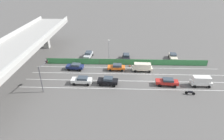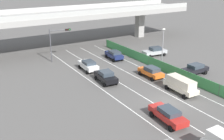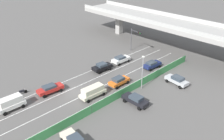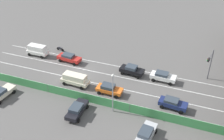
# 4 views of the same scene
# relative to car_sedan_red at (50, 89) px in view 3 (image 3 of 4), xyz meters

# --- Properties ---
(ground_plane) EXTENTS (300.00, 300.00, 0.00)m
(ground_plane) POSITION_rel_car_sedan_red_xyz_m (3.17, 3.39, -0.90)
(ground_plane) COLOR #565451
(lane_line_left_edge) EXTENTS (0.14, 45.92, 0.01)m
(lane_line_left_edge) POSITION_rel_car_sedan_red_xyz_m (-1.72, 8.35, -0.89)
(lane_line_left_edge) COLOR silver
(lane_line_left_edge) RESTS_ON ground
(lane_line_mid_left) EXTENTS (0.14, 45.92, 0.01)m
(lane_line_mid_left) POSITION_rel_car_sedan_red_xyz_m (1.54, 8.35, -0.89)
(lane_line_mid_left) COLOR silver
(lane_line_mid_left) RESTS_ON ground
(lane_line_mid_right) EXTENTS (0.14, 45.92, 0.01)m
(lane_line_mid_right) POSITION_rel_car_sedan_red_xyz_m (4.80, 8.35, -0.89)
(lane_line_mid_right) COLOR silver
(lane_line_mid_right) RESTS_ON ground
(lane_line_right_edge) EXTENTS (0.14, 45.92, 0.01)m
(lane_line_right_edge) POSITION_rel_car_sedan_red_xyz_m (8.06, 8.35, -0.89)
(lane_line_right_edge) COLOR silver
(lane_line_right_edge) RESTS_ON ground
(elevated_overpass) EXTENTS (56.95, 9.55, 7.89)m
(elevated_overpass) POSITION_rel_car_sedan_red_xyz_m (3.17, 33.31, 5.46)
(elevated_overpass) COLOR #A09E99
(elevated_overpass) RESTS_ON ground
(green_fence) EXTENTS (0.10, 42.02, 1.56)m
(green_fence) POSITION_rel_car_sedan_red_xyz_m (9.84, 8.35, -0.12)
(green_fence) COLOR #3D8E4C
(green_fence) RESTS_ON ground
(car_sedan_red) EXTENTS (2.23, 4.81, 1.59)m
(car_sedan_red) POSITION_rel_car_sedan_red_xyz_m (0.00, 0.00, 0.00)
(car_sedan_red) COLOR red
(car_sedan_red) RESTS_ON ground
(car_sedan_black) EXTENTS (2.35, 4.45, 1.71)m
(car_sedan_black) POSITION_rel_car_sedan_red_xyz_m (-0.06, 12.63, 0.04)
(car_sedan_black) COLOR black
(car_sedan_black) RESTS_ON ground
(car_van_white) EXTENTS (1.97, 4.35, 2.23)m
(car_van_white) POSITION_rel_car_sedan_red_xyz_m (-0.02, -7.09, 0.36)
(car_van_white) COLOR silver
(car_van_white) RESTS_ON ground
(car_van_cream) EXTENTS (2.12, 4.91, 2.04)m
(car_van_cream) POSITION_rel_car_sedan_red_xyz_m (6.38, 4.58, 0.27)
(car_van_cream) COLOR beige
(car_van_cream) RESTS_ON ground
(car_hatchback_white) EXTENTS (2.14, 4.46, 1.63)m
(car_hatchback_white) POSITION_rel_car_sedan_red_xyz_m (0.04, 18.27, 0.03)
(car_hatchback_white) COLOR silver
(car_hatchback_white) RESTS_ON ground
(car_sedan_navy) EXTENTS (2.24, 4.37, 1.59)m
(car_sedan_navy) POSITION_rel_car_sedan_red_xyz_m (6.61, 21.10, 0.00)
(car_sedan_navy) COLOR navy
(car_sedan_navy) RESTS_ON ground
(car_taxi_orange) EXTENTS (1.99, 4.28, 1.64)m
(car_taxi_orange) POSITION_rel_car_sedan_red_xyz_m (6.62, 10.83, 0.01)
(car_taxi_orange) COLOR orange
(car_taxi_orange) RESTS_ON ground
(motorcycle) EXTENTS (0.67, 1.93, 0.93)m
(motorcycle) POSITION_rel_car_sedan_red_xyz_m (-3.27, -3.83, -0.44)
(motorcycle) COLOR black
(motorcycle) RESTS_ON ground
(parked_sedan_dark) EXTENTS (4.65, 2.04, 1.64)m
(parked_sedan_dark) POSITION_rel_car_sedan_red_xyz_m (12.95, 8.23, 0.01)
(parked_sedan_dark) COLOR black
(parked_sedan_dark) RESTS_ON ground
(parked_wagon_silver) EXTENTS (4.69, 2.35, 1.68)m
(parked_wagon_silver) POSITION_rel_car_sedan_red_xyz_m (14.14, 18.91, 0.03)
(parked_wagon_silver) COLOR #B2B5B7
(parked_wagon_silver) RESTS_ON ground
(traffic_light) EXTENTS (3.65, 0.94, 5.74)m
(traffic_light) POSITION_rel_car_sedan_red_xyz_m (-2.18, 25.32, 3.16)
(traffic_light) COLOR #47474C
(traffic_light) RESTS_ON ground
(street_lamp) EXTENTS (0.60, 0.36, 6.58)m
(street_lamp) POSITION_rel_car_sedan_red_xyz_m (10.47, 12.90, 3.14)
(street_lamp) COLOR gray
(street_lamp) RESTS_ON ground
(traffic_cone) EXTENTS (0.47, 0.47, 0.61)m
(traffic_cone) POSITION_rel_car_sedan_red_xyz_m (8.85, 7.46, -0.62)
(traffic_cone) COLOR orange
(traffic_cone) RESTS_ON ground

